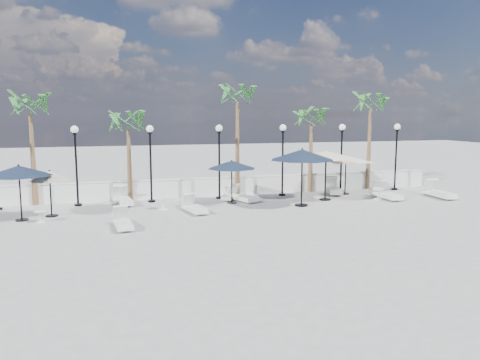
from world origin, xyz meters
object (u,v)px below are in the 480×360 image
object	(u,v)px
lounger_2	(123,199)
lounger_3	(195,207)
parasol_navy_right	(302,155)
lounger_5	(228,195)
lounger_4	(242,197)
lounger_7	(386,194)
parasol_cream_sq_a	(346,156)
lounger_8	(439,193)
lounger_6	(333,189)
parasol_cream_small	(50,177)
parasol_cream_sq_b	(326,151)
parasol_navy_left	(19,171)
parasol_navy_mid	(232,165)
lounger_1	(123,222)

from	to	relation	value
lounger_2	lounger_3	size ratio (longest dim) A/B	1.09
parasol_navy_right	lounger_5	bearing A→B (deg)	138.16
lounger_5	lounger_4	bearing A→B (deg)	-32.20
lounger_4	lounger_7	world-z (taller)	lounger_7
lounger_3	parasol_cream_sq_a	xyz separation A→B (m)	(8.87, 2.54, 1.88)
lounger_5	lounger_8	size ratio (longest dim) A/B	0.77
lounger_3	lounger_5	world-z (taller)	lounger_3
lounger_6	parasol_cream_small	world-z (taller)	parasol_cream_small
lounger_5	parasol_cream_sq_b	size ratio (longest dim) A/B	0.31
parasol_cream_sq_b	parasol_cream_small	world-z (taller)	parasol_cream_sq_b
lounger_2	lounger_5	world-z (taller)	lounger_2
parasol_cream_sq_a	lounger_5	bearing A→B (deg)	178.08
lounger_6	lounger_4	bearing A→B (deg)	-154.62
lounger_5	parasol_cream_sq_a	size ratio (longest dim) A/B	0.36
parasol_cream_sq_b	parasol_cream_sq_a	bearing A→B (deg)	35.33
parasol_navy_right	lounger_7	bearing A→B (deg)	5.83
lounger_2	lounger_6	xyz separation A→B (m)	(11.33, 0.02, 0.01)
parasol_navy_left	lounger_7	bearing A→B (deg)	0.78
parasol_navy_mid	parasol_cream_small	world-z (taller)	parasol_navy_mid
lounger_4	parasol_cream_small	world-z (taller)	parasol_cream_small
lounger_5	lounger_8	world-z (taller)	lounger_8
lounger_6	parasol_cream_small	bearing A→B (deg)	-155.37
parasol_navy_mid	parasol_cream_small	distance (m)	8.29
lounger_6	parasol_cream_sq_a	distance (m)	1.96
parasol_navy_left	lounger_8	bearing A→B (deg)	-0.70
lounger_3	lounger_2	bearing A→B (deg)	125.75
lounger_4	parasol_cream_sq_a	world-z (taller)	parasol_cream_sq_a
lounger_1	parasol_navy_mid	bearing A→B (deg)	30.16
lounger_8	parasol_navy_left	distance (m)	20.35
lounger_8	parasol_navy_mid	bearing A→B (deg)	175.14
lounger_2	lounger_3	distance (m)	4.13
lounger_5	parasol_cream_sq_a	distance (m)	6.87
lounger_4	lounger_5	distance (m)	0.90
parasol_navy_left	parasol_navy_mid	xyz separation A→B (m)	(9.36, 1.31, -0.17)
lounger_6	lounger_8	world-z (taller)	lounger_8
parasol_navy_mid	lounger_5	bearing A→B (deg)	84.52
lounger_1	parasol_navy_left	size ratio (longest dim) A/B	0.72
lounger_4	parasol_navy_left	size ratio (longest dim) A/B	0.76
lounger_2	parasol_cream_sq_a	world-z (taller)	parasol_cream_sq_a
lounger_3	lounger_6	xyz separation A→B (m)	(8.30, 2.83, 0.03)
parasol_navy_left	parasol_navy_mid	distance (m)	9.45
parasol_navy_left	parasol_navy_mid	world-z (taller)	parasol_navy_left
parasol_navy_right	lounger_8	bearing A→B (deg)	0.19
lounger_1	parasol_cream_small	xyz separation A→B (m)	(-2.88, 3.01, 1.50)
lounger_4	lounger_1	bearing A→B (deg)	-166.10
parasol_navy_left	parasol_cream_sq_a	distance (m)	16.19
parasol_navy_mid	parasol_cream_sq_b	xyz separation A→B (m)	(4.83, -0.49, 0.60)
parasol_cream_sq_b	parasol_cream_small	xyz separation A→B (m)	(-13.09, -0.31, -0.78)
lounger_1	parasol_navy_left	distance (m)	5.05
lounger_3	parasol_cream_small	bearing A→B (deg)	160.10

